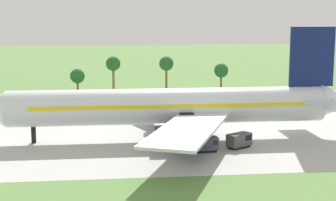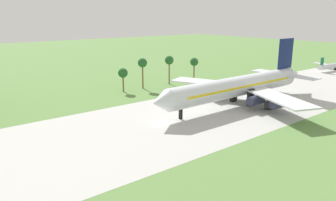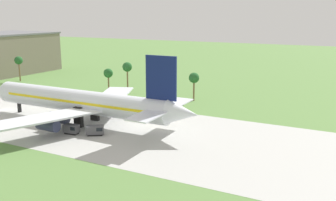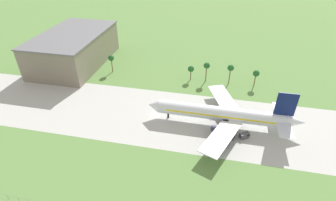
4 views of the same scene
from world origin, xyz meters
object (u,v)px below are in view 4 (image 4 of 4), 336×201
baggage_tug (245,135)px  fuel_truck (230,136)px  terminal_building (74,49)px  jet_airliner (224,114)px

baggage_tug → fuel_truck: 6.27m
terminal_building → fuel_truck: bearing=-28.8°
baggage_tug → fuel_truck: size_ratio=1.16×
baggage_tug → fuel_truck: baggage_tug is taller
jet_airliner → fuel_truck: 10.74m
jet_airliner → fuel_truck: bearing=-68.6°
jet_airliner → baggage_tug: jet_airliner is taller
fuel_truck → terminal_building: (-100.29, 55.14, 8.73)m
jet_airliner → baggage_tug: (9.51, -7.12, -4.66)m
jet_airliner → terminal_building: 107.28m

